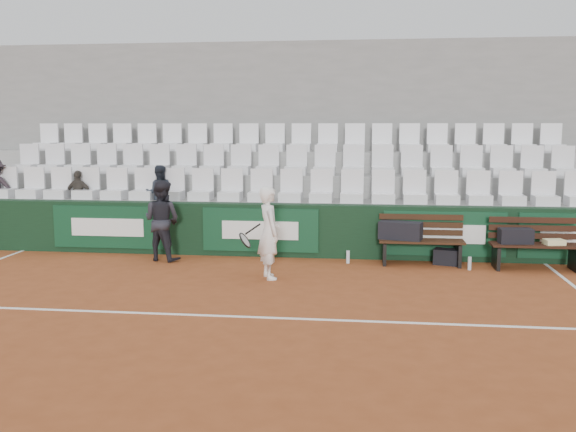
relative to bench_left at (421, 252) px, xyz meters
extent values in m
plane|color=brown|center=(-2.77, -3.52, -0.23)|extent=(80.00, 80.00, 0.00)
cube|color=white|center=(-2.77, -3.52, -0.22)|extent=(18.00, 0.06, 0.01)
cube|color=black|center=(-2.77, 0.48, 0.28)|extent=(18.00, 0.30, 1.00)
cube|color=#0C381E|center=(-5.97, 0.31, 0.30)|extent=(2.20, 0.04, 0.82)
cube|color=#0C381E|center=(-2.97, 0.31, 0.30)|extent=(2.20, 0.04, 0.82)
cube|color=#0C381E|center=(0.43, 0.31, 0.30)|extent=(2.20, 0.04, 0.82)
cube|color=gray|center=(-2.77, 1.10, 0.28)|extent=(18.00, 0.95, 1.00)
cube|color=gray|center=(-2.77, 2.05, 0.50)|extent=(18.00, 0.95, 1.45)
cube|color=#979795|center=(-2.77, 3.00, 0.72)|extent=(18.00, 0.95, 1.90)
cube|color=gray|center=(-2.77, 3.63, 1.98)|extent=(18.00, 0.30, 4.40)
cube|color=silver|center=(-2.77, 0.93, 1.09)|extent=(11.90, 0.44, 0.63)
cube|color=silver|center=(-2.77, 1.88, 1.54)|extent=(11.90, 0.44, 0.63)
cube|color=white|center=(-2.77, 2.83, 1.99)|extent=(11.90, 0.44, 0.63)
cube|color=#341D0F|center=(0.00, 0.00, 0.00)|extent=(1.50, 0.56, 0.45)
cube|color=black|center=(1.92, -0.15, 0.00)|extent=(1.50, 0.56, 0.45)
cube|color=black|center=(-0.37, 0.02, 0.39)|extent=(0.81, 0.51, 0.32)
cube|color=black|center=(1.59, -0.14, 0.36)|extent=(0.58, 0.32, 0.26)
cube|color=beige|center=(2.22, -0.18, 0.27)|extent=(0.36, 0.29, 0.09)
cube|color=black|center=(0.47, 0.07, -0.08)|extent=(0.52, 0.40, 0.28)
cylinder|color=silver|center=(-1.30, -0.04, -0.11)|extent=(0.06, 0.06, 0.23)
cylinder|color=#B1C0C9|center=(0.80, -0.34, -0.11)|extent=(0.06, 0.06, 0.23)
imported|color=white|center=(-2.54, -1.35, 0.53)|extent=(0.55, 0.65, 1.51)
torus|color=black|center=(-2.94, -1.35, 0.40)|extent=(0.19, 0.30, 0.26)
cylinder|color=black|center=(-2.81, -1.35, 0.58)|extent=(0.26, 0.03, 0.20)
imported|color=black|center=(-4.72, -0.18, 0.52)|extent=(0.85, 0.75, 1.49)
imported|color=#36312B|center=(-6.85, 0.98, 1.28)|extent=(0.60, 0.26, 1.02)
imported|color=#1D222C|center=(-5.14, 0.98, 1.34)|extent=(0.65, 0.56, 1.14)
camera|label=1|loc=(-0.99, -11.47, 2.24)|focal=40.00mm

